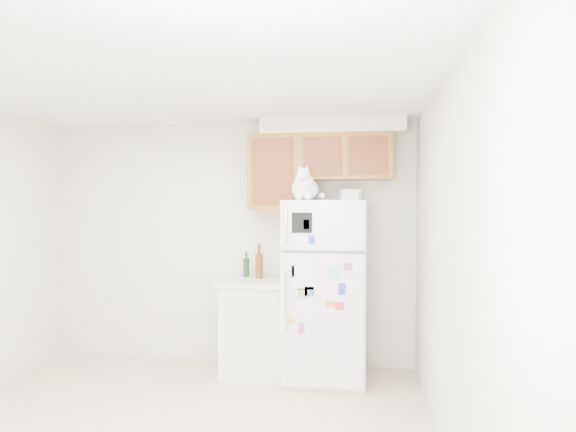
% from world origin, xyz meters
% --- Properties ---
extents(room_shell, '(3.84, 4.04, 2.52)m').
position_xyz_m(room_shell, '(0.12, 0.24, 1.67)').
color(room_shell, silver).
rests_on(room_shell, ground_plane).
extents(refrigerator, '(0.76, 0.78, 1.70)m').
position_xyz_m(refrigerator, '(1.02, 1.61, 0.85)').
color(refrigerator, white).
rests_on(refrigerator, ground_plane).
extents(base_counter, '(0.64, 0.64, 0.92)m').
position_xyz_m(base_counter, '(0.33, 1.68, 0.46)').
color(base_counter, white).
rests_on(base_counter, ground_plane).
extents(cat, '(0.31, 0.45, 0.32)m').
position_xyz_m(cat, '(0.84, 1.46, 1.82)').
color(cat, white).
rests_on(cat, refrigerator).
extents(storage_box_back, '(0.21, 0.18, 0.10)m').
position_xyz_m(storage_box_back, '(1.25, 1.63, 1.75)').
color(storage_box_back, white).
rests_on(storage_box_back, refrigerator).
extents(storage_box_front, '(0.17, 0.14, 0.09)m').
position_xyz_m(storage_box_front, '(1.24, 1.51, 1.74)').
color(storage_box_front, white).
rests_on(storage_box_front, refrigerator).
extents(bottle_green, '(0.06, 0.06, 0.26)m').
position_xyz_m(bottle_green, '(0.19, 1.86, 1.05)').
color(bottle_green, '#19381E').
rests_on(bottle_green, base_counter).
extents(bottle_amber, '(0.08, 0.08, 0.34)m').
position_xyz_m(bottle_amber, '(0.35, 1.78, 1.09)').
color(bottle_amber, '#593814').
rests_on(bottle_amber, base_counter).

